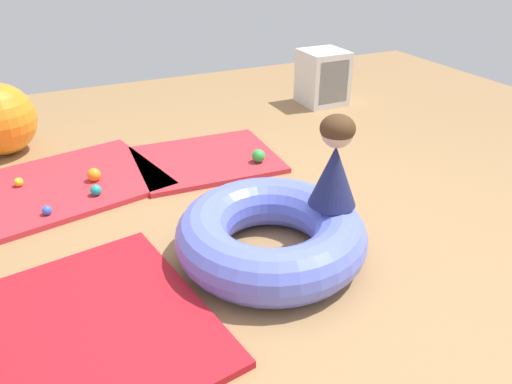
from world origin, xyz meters
name	(u,v)px	position (x,y,z in m)	size (l,w,h in m)	color
ground_plane	(294,253)	(0.00, 0.00, 0.00)	(8.00, 8.00, 0.00)	#9E7549
gym_mat_near_left	(68,338)	(-1.30, -0.17, 0.02)	(1.26, 1.25, 0.04)	#B21923
gym_mat_near_right	(206,160)	(-0.03, 1.43, 0.02)	(1.10, 0.90, 0.04)	red
gym_mat_center_rear	(61,185)	(-1.15, 1.46, 0.02)	(1.38, 1.05, 0.04)	red
inflatable_cushion	(271,235)	(-0.14, 0.03, 0.15)	(1.09, 1.09, 0.31)	#6070E5
child_in_navy	(335,162)	(0.21, -0.03, 0.56)	(0.38, 0.38, 0.53)	navy
play_ball_yellow	(19,182)	(-1.43, 1.53, 0.07)	(0.07, 0.07, 0.07)	yellow
play_ball_blue	(47,210)	(-1.28, 1.02, 0.07)	(0.06, 0.06, 0.06)	blue
play_ball_teal	(96,190)	(-0.94, 1.16, 0.08)	(0.08, 0.08, 0.08)	teal
play_ball_green	(258,156)	(0.32, 1.17, 0.09)	(0.11, 0.11, 0.11)	green
play_ball_orange	(94,175)	(-0.92, 1.39, 0.09)	(0.10, 0.10, 0.10)	orange
storage_cube	(324,78)	(1.62, 2.30, 0.28)	(0.44, 0.44, 0.56)	silver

